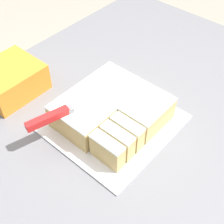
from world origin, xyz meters
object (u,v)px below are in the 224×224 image
(cake, at_px, (112,111))
(storage_box, at_px, (10,80))
(cake_board, at_px, (112,122))
(knife, at_px, (58,114))

(cake, bearing_deg, storage_box, 108.52)
(cake, distance_m, storage_box, 0.37)
(cake_board, height_order, storage_box, storage_box)
(cake, relative_size, storage_box, 1.43)
(cake_board, relative_size, knife, 1.13)
(knife, xyz_separation_m, storage_box, (0.03, 0.28, -0.05))
(knife, height_order, storage_box, knife)
(cake, xyz_separation_m, knife, (-0.15, 0.07, 0.05))
(cake_board, height_order, knife, knife)
(knife, bearing_deg, cake_board, -13.14)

